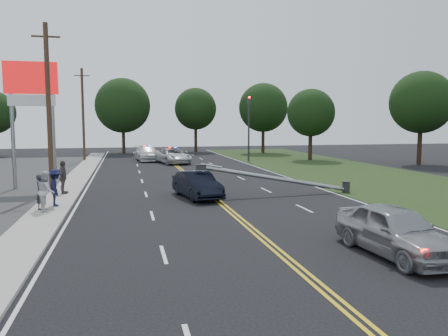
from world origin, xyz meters
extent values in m
plane|color=black|center=(0.00, 0.00, 0.00)|extent=(120.00, 120.00, 0.00)
cube|color=#A09B90|center=(-8.40, 10.00, 0.06)|extent=(1.80, 70.00, 0.12)
cube|color=black|center=(13.50, 10.00, 0.01)|extent=(12.00, 80.00, 0.01)
cube|color=gold|center=(0.00, 10.00, 0.01)|extent=(0.36, 80.00, 0.00)
cylinder|color=gray|center=(-11.70, 14.00, 3.50)|extent=(0.24, 0.24, 7.00)
cylinder|color=gray|center=(-9.30, 14.00, 3.50)|extent=(0.24, 0.24, 7.00)
cube|color=#BB0C0E|center=(-10.50, 14.00, 7.00)|extent=(3.20, 0.35, 2.00)
cube|color=white|center=(-10.50, 14.00, 5.60)|extent=(2.80, 0.30, 0.70)
cylinder|color=#2D2D30|center=(8.30, 30.00, 3.50)|extent=(0.20, 0.20, 7.00)
cube|color=#2D2D30|center=(8.30, 30.00, 6.60)|extent=(0.28, 0.28, 0.90)
sphere|color=#FF0C07|center=(8.30, 29.84, 6.90)|extent=(0.22, 0.22, 0.22)
cylinder|color=#2D2D30|center=(8.10, 8.00, 0.35)|extent=(0.44, 0.44, 0.70)
cylinder|color=gray|center=(3.67, 8.00, 0.98)|extent=(8.90, 0.24, 1.80)
cube|color=#2D2D30|center=(-0.76, 8.00, 1.76)|extent=(0.55, 0.32, 0.30)
cylinder|color=#382619|center=(-9.20, 12.00, 5.00)|extent=(0.28, 0.28, 10.00)
cube|color=#382619|center=(-9.20, 12.00, 9.20)|extent=(1.60, 0.10, 0.10)
cylinder|color=#382619|center=(-9.20, 34.00, 5.00)|extent=(0.28, 0.28, 10.00)
cube|color=#382619|center=(-9.20, 34.00, 9.20)|extent=(1.60, 0.10, 0.10)
cylinder|color=black|center=(-5.03, 45.59, 1.88)|extent=(0.44, 0.44, 3.76)
sphere|color=black|center=(-5.03, 45.59, 6.48)|extent=(7.42, 7.42, 7.42)
cylinder|color=black|center=(5.07, 46.33, 1.78)|extent=(0.44, 0.44, 3.56)
sphere|color=black|center=(5.07, 46.33, 6.13)|extent=(5.96, 5.96, 5.96)
cylinder|color=black|center=(13.69, 41.66, 1.80)|extent=(0.44, 0.44, 3.61)
sphere|color=black|center=(13.69, 41.66, 6.21)|extent=(6.66, 6.66, 6.66)
cylinder|color=black|center=(15.49, 29.98, 1.54)|extent=(0.44, 0.44, 3.07)
sphere|color=black|center=(15.49, 29.98, 5.29)|extent=(5.31, 5.31, 5.31)
cylinder|color=black|center=(23.87, 22.43, 1.80)|extent=(0.44, 0.44, 3.59)
sphere|color=black|center=(23.87, 22.43, 6.19)|extent=(6.14, 6.14, 6.14)
imported|color=black|center=(-0.94, 8.25, 0.74)|extent=(2.40, 4.72, 1.48)
imported|color=gray|center=(3.50, -3.69, 0.81)|extent=(2.22, 4.86, 1.62)
imported|color=silver|center=(-0.09, 29.19, 0.77)|extent=(3.92, 6.04, 1.55)
imported|color=silver|center=(-2.50, 32.83, 0.81)|extent=(2.96, 5.82, 1.62)
imported|color=#25242C|center=(-8.77, 6.09, 0.95)|extent=(0.59, 0.71, 1.66)
imported|color=silver|center=(-8.46, 5.59, 1.06)|extent=(0.94, 1.07, 1.87)
imported|color=#161939|center=(-8.21, 6.77, 1.04)|extent=(0.88, 1.29, 1.84)
imported|color=#584946|center=(-8.36, 10.63, 1.08)|extent=(0.55, 1.16, 1.93)
camera|label=1|loc=(-4.82, -15.72, 4.23)|focal=35.00mm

